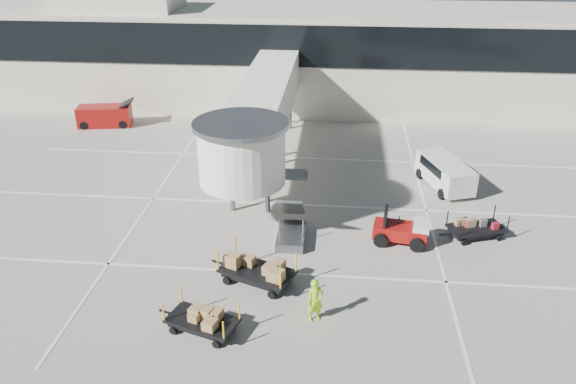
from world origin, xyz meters
name	(u,v)px	position (x,y,z in m)	size (l,w,h in m)	color
ground	(313,301)	(0.00, 0.00, 0.00)	(140.00, 140.00, 0.00)	#B2AB9F
lane_markings	(310,203)	(-0.67, 9.33, 0.01)	(40.00, 30.00, 0.02)	silver
terminal	(328,55)	(-0.35, 29.94, 4.11)	(64.00, 12.11, 15.20)	beige
jet_bridge	(260,115)	(-3.97, 12.26, 4.28)	(5.70, 20.40, 6.03)	white
baggage_tug	(402,231)	(4.23, 5.41, 0.66)	(2.92, 2.12, 1.80)	maroon
suitcase_cart	(477,229)	(8.18, 6.26, 0.48)	(3.57, 2.26, 1.38)	black
box_cart_near	(258,272)	(-2.56, 1.16, 0.61)	(4.14, 2.78, 1.61)	black
box_cart_far	(199,317)	(-4.48, -2.19, 0.55)	(3.55, 2.24, 1.37)	black
ground_worker	(315,301)	(0.13, -1.20, 0.96)	(0.70, 0.46, 1.93)	#8FD816
minivan	(444,171)	(7.37, 12.40, 1.03)	(3.18, 4.86, 1.71)	silver
belt_loader	(105,116)	(-17.69, 21.25, 0.80)	(4.58, 2.40, 2.10)	maroon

